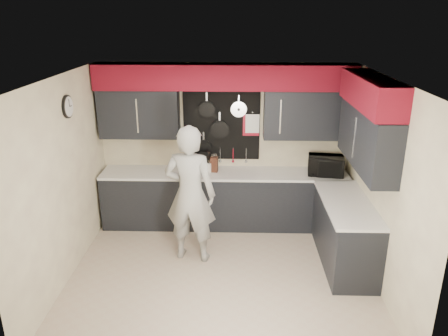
{
  "coord_description": "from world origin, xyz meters",
  "views": [
    {
      "loc": [
        0.18,
        -5.05,
        3.33
      ],
      "look_at": [
        0.02,
        0.5,
        1.33
      ],
      "focal_mm": 35.0,
      "sensor_mm": 36.0,
      "label": 1
    }
  ],
  "objects_px": {
    "microwave": "(326,165)",
    "coffee_maker": "(204,162)",
    "knife_block": "(214,164)",
    "utensil_crock": "(208,168)",
    "person": "(190,194)"
  },
  "relations": [
    {
      "from": "microwave",
      "to": "knife_block",
      "type": "relative_size",
      "value": 2.21
    },
    {
      "from": "coffee_maker",
      "to": "person",
      "type": "relative_size",
      "value": 0.16
    },
    {
      "from": "knife_block",
      "to": "person",
      "type": "distance_m",
      "value": 1.1
    },
    {
      "from": "utensil_crock",
      "to": "coffee_maker",
      "type": "xyz_separation_m",
      "value": [
        -0.06,
        -0.0,
        0.09
      ]
    },
    {
      "from": "microwave",
      "to": "person",
      "type": "bearing_deg",
      "value": -146.61
    },
    {
      "from": "microwave",
      "to": "person",
      "type": "relative_size",
      "value": 0.28
    },
    {
      "from": "utensil_crock",
      "to": "microwave",
      "type": "bearing_deg",
      "value": -1.66
    },
    {
      "from": "knife_block",
      "to": "coffee_maker",
      "type": "xyz_separation_m",
      "value": [
        -0.16,
        -0.03,
        0.04
      ]
    },
    {
      "from": "utensil_crock",
      "to": "coffee_maker",
      "type": "height_order",
      "value": "coffee_maker"
    },
    {
      "from": "utensil_crock",
      "to": "person",
      "type": "relative_size",
      "value": 0.08
    },
    {
      "from": "knife_block",
      "to": "coffee_maker",
      "type": "bearing_deg",
      "value": -160.9
    },
    {
      "from": "knife_block",
      "to": "utensil_crock",
      "type": "xyz_separation_m",
      "value": [
        -0.1,
        -0.03,
        -0.05
      ]
    },
    {
      "from": "microwave",
      "to": "coffee_maker",
      "type": "relative_size",
      "value": 1.73
    },
    {
      "from": "microwave",
      "to": "knife_block",
      "type": "distance_m",
      "value": 1.74
    },
    {
      "from": "coffee_maker",
      "to": "utensil_crock",
      "type": "bearing_deg",
      "value": 13.36
    }
  ]
}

